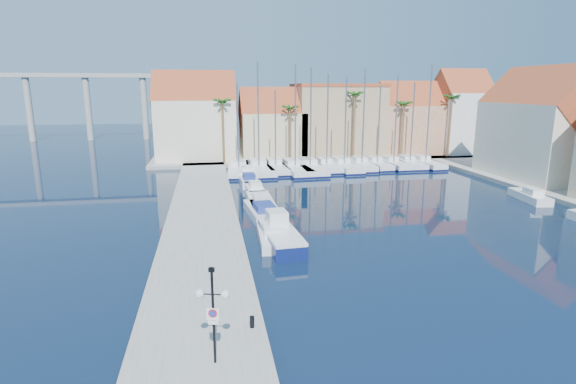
# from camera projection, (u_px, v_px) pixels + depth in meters

# --- Properties ---
(ground) EXTENTS (260.00, 260.00, 0.00)m
(ground) POSITION_uv_depth(u_px,v_px,m) (350.00, 276.00, 27.61)
(ground) COLOR black
(ground) RESTS_ON ground
(quay_west) EXTENTS (6.00, 77.00, 0.50)m
(quay_west) POSITION_uv_depth(u_px,v_px,m) (202.00, 218.00, 38.96)
(quay_west) COLOR gray
(quay_west) RESTS_ON ground
(shore_north) EXTENTS (54.00, 16.00, 0.50)m
(shore_north) POSITION_uv_depth(u_px,v_px,m) (319.00, 156.00, 75.31)
(shore_north) COLOR gray
(shore_north) RESTS_ON ground
(lamp_post) EXTENTS (1.35, 0.63, 4.08)m
(lamp_post) POSITION_uv_depth(u_px,v_px,m) (213.00, 301.00, 17.42)
(lamp_post) COLOR black
(lamp_post) RESTS_ON quay_west
(bollard) EXTENTS (0.22, 0.22, 0.54)m
(bollard) POSITION_uv_depth(u_px,v_px,m) (252.00, 322.00, 20.61)
(bollard) COLOR black
(bollard) RESTS_ON quay_west
(fishing_boat) EXTENTS (2.65, 6.75, 2.32)m
(fishing_boat) POSITION_uv_depth(u_px,v_px,m) (280.00, 235.00, 32.83)
(fishing_boat) COLOR #0E1953
(fishing_boat) RESTS_ON ground
(motorboat_west_0) EXTENTS (2.27, 6.34, 1.40)m
(motorboat_west_0) POSITION_uv_depth(u_px,v_px,m) (272.00, 235.00, 33.66)
(motorboat_west_0) COLOR white
(motorboat_west_0) RESTS_ON ground
(motorboat_west_1) EXTENTS (2.92, 7.36, 1.40)m
(motorboat_west_1) POSITION_uv_depth(u_px,v_px,m) (263.00, 212.00, 40.00)
(motorboat_west_1) COLOR white
(motorboat_west_1) RESTS_ON ground
(motorboat_west_2) EXTENTS (2.28, 7.04, 1.40)m
(motorboat_west_2) POSITION_uv_depth(u_px,v_px,m) (261.00, 202.00, 43.53)
(motorboat_west_2) COLOR white
(motorboat_west_2) RESTS_ON ground
(motorboat_west_3) EXTENTS (1.88, 5.51, 1.40)m
(motorboat_west_3) POSITION_uv_depth(u_px,v_px,m) (255.00, 189.00, 49.12)
(motorboat_west_3) COLOR white
(motorboat_west_3) RESTS_ON ground
(motorboat_west_4) EXTENTS (2.02, 6.11, 1.40)m
(motorboat_west_4) POSITION_uv_depth(u_px,v_px,m) (249.00, 180.00, 53.72)
(motorboat_west_4) COLOR white
(motorboat_west_4) RESTS_ON ground
(motorboat_west_5) EXTENTS (2.20, 6.46, 1.40)m
(motorboat_west_5) POSITION_uv_depth(u_px,v_px,m) (247.00, 172.00, 58.87)
(motorboat_west_5) COLOR white
(motorboat_west_5) RESTS_ON ground
(motorboat_east_1) EXTENTS (2.49, 5.67, 1.40)m
(motorboat_east_1) POSITION_uv_depth(u_px,v_px,m) (530.00, 196.00, 45.87)
(motorboat_east_1) COLOR white
(motorboat_east_1) RESTS_ON ground
(sailboat_0) EXTENTS (3.51, 10.98, 11.88)m
(sailboat_0) POSITION_uv_depth(u_px,v_px,m) (239.00, 169.00, 60.95)
(sailboat_0) COLOR white
(sailboat_0) RESTS_ON ground
(sailboat_1) EXTENTS (3.64, 12.06, 14.61)m
(sailboat_1) POSITION_uv_depth(u_px,v_px,m) (258.00, 168.00, 61.77)
(sailboat_1) COLOR white
(sailboat_1) RESTS_ON ground
(sailboat_2) EXTENTS (2.84, 10.32, 11.03)m
(sailboat_2) POSITION_uv_depth(u_px,v_px,m) (275.00, 167.00, 62.57)
(sailboat_2) COLOR white
(sailboat_2) RESTS_ON ground
(sailboat_3) EXTENTS (3.75, 11.69, 14.31)m
(sailboat_3) POSITION_uv_depth(u_px,v_px,m) (294.00, 168.00, 61.93)
(sailboat_3) COLOR white
(sailboat_3) RESTS_ON ground
(sailboat_4) EXTENTS (3.29, 11.86, 13.93)m
(sailboat_4) POSITION_uv_depth(u_px,v_px,m) (309.00, 167.00, 62.60)
(sailboat_4) COLOR white
(sailboat_4) RESTS_ON ground
(sailboat_5) EXTENTS (2.84, 9.12, 13.14)m
(sailboat_5) POSITION_uv_depth(u_px,v_px,m) (325.00, 166.00, 63.41)
(sailboat_5) COLOR white
(sailboat_5) RESTS_ON ground
(sailboat_6) EXTENTS (3.18, 10.52, 12.84)m
(sailboat_6) POSITION_uv_depth(u_px,v_px,m) (343.00, 165.00, 63.70)
(sailboat_6) COLOR white
(sailboat_6) RESTS_ON ground
(sailboat_7) EXTENTS (2.72, 9.05, 13.93)m
(sailboat_7) POSITION_uv_depth(u_px,v_px,m) (361.00, 164.00, 64.36)
(sailboat_7) COLOR white
(sailboat_7) RESTS_ON ground
(sailboat_8) EXTENTS (2.38, 8.49, 11.70)m
(sailboat_8) POSITION_uv_depth(u_px,v_px,m) (376.00, 164.00, 64.97)
(sailboat_8) COLOR white
(sailboat_8) RESTS_ON ground
(sailboat_9) EXTENTS (2.79, 8.70, 13.00)m
(sailboat_9) POSITION_uv_depth(u_px,v_px,m) (392.00, 163.00, 65.23)
(sailboat_9) COLOR white
(sailboat_9) RESTS_ON ground
(sailboat_10) EXTENTS (2.51, 8.73, 12.10)m
(sailboat_10) POSITION_uv_depth(u_px,v_px,m) (409.00, 163.00, 65.76)
(sailboat_10) COLOR white
(sailboat_10) RESTS_ON ground
(sailboat_11) EXTENTS (2.97, 9.11, 14.61)m
(sailboat_11) POSITION_uv_depth(u_px,v_px,m) (424.00, 162.00, 65.91)
(sailboat_11) COLOR white
(sailboat_11) RESTS_ON ground
(building_0) EXTENTS (12.30, 9.00, 13.50)m
(building_0) POSITION_uv_depth(u_px,v_px,m) (196.00, 120.00, 69.50)
(building_0) COLOR beige
(building_0) RESTS_ON shore_north
(building_1) EXTENTS (10.30, 8.00, 11.00)m
(building_1) POSITION_uv_depth(u_px,v_px,m) (272.00, 126.00, 71.84)
(building_1) COLOR #C6B48B
(building_1) RESTS_ON shore_north
(building_2) EXTENTS (14.20, 10.20, 11.50)m
(building_2) POSITION_uv_depth(u_px,v_px,m) (337.00, 119.00, 74.47)
(building_2) COLOR tan
(building_2) RESTS_ON shore_north
(building_3) EXTENTS (10.30, 8.00, 12.00)m
(building_3) POSITION_uv_depth(u_px,v_px,m) (407.00, 121.00, 75.66)
(building_3) COLOR tan
(building_3) RESTS_ON shore_north
(building_4) EXTENTS (8.30, 8.00, 14.00)m
(building_4) POSITION_uv_depth(u_px,v_px,m) (460.00, 114.00, 76.00)
(building_4) COLOR silver
(building_4) RESTS_ON shore_north
(building_6) EXTENTS (9.00, 14.30, 13.50)m
(building_6) POSITION_uv_depth(u_px,v_px,m) (543.00, 128.00, 54.66)
(building_6) COLOR beige
(building_6) RESTS_ON shore_east
(palm_0) EXTENTS (2.60, 2.60, 10.15)m
(palm_0) POSITION_uv_depth(u_px,v_px,m) (222.00, 104.00, 64.82)
(palm_0) COLOR brown
(palm_0) RESTS_ON shore_north
(palm_1) EXTENTS (2.60, 2.60, 9.15)m
(palm_1) POSITION_uv_depth(u_px,v_px,m) (290.00, 110.00, 66.75)
(palm_1) COLOR brown
(palm_1) RESTS_ON shore_north
(palm_2) EXTENTS (2.60, 2.60, 11.15)m
(palm_2) POSITION_uv_depth(u_px,v_px,m) (355.00, 97.00, 68.04)
(palm_2) COLOR brown
(palm_2) RESTS_ON shore_north
(palm_3) EXTENTS (2.60, 2.60, 9.65)m
(palm_3) POSITION_uv_depth(u_px,v_px,m) (404.00, 106.00, 69.73)
(palm_3) COLOR brown
(palm_3) RESTS_ON shore_north
(palm_4) EXTENTS (2.60, 2.60, 10.65)m
(palm_4) POSITION_uv_depth(u_px,v_px,m) (452.00, 99.00, 70.90)
(palm_4) COLOR brown
(palm_4) RESTS_ON shore_north
(viaduct) EXTENTS (48.00, 2.20, 14.45)m
(viaduct) POSITION_uv_depth(u_px,v_px,m) (62.00, 93.00, 97.24)
(viaduct) COLOR #9E9E99
(viaduct) RESTS_ON ground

